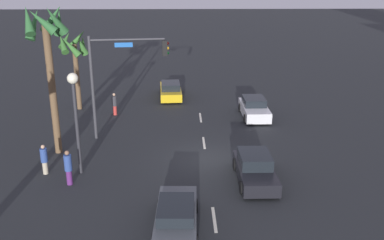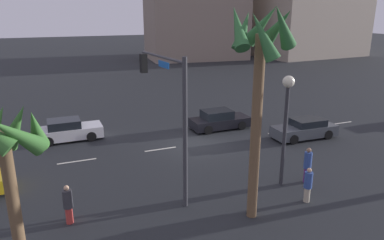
% 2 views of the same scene
% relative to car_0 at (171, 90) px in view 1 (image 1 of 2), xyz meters
% --- Properties ---
extents(ground_plane, '(220.00, 220.00, 0.00)m').
position_rel_car_0_xyz_m(ground_plane, '(-13.06, -2.34, -0.63)').
color(ground_plane, '#232628').
extents(lane_stripe_2, '(2.07, 0.14, 0.01)m').
position_rel_car_0_xyz_m(lane_stripe_2, '(-19.62, -2.34, -0.62)').
color(lane_stripe_2, silver).
rests_on(lane_stripe_2, ground_plane).
extents(lane_stripe_3, '(2.03, 0.14, 0.01)m').
position_rel_car_0_xyz_m(lane_stripe_3, '(-10.65, -2.34, -0.62)').
color(lane_stripe_3, silver).
rests_on(lane_stripe_3, ground_plane).
extents(lane_stripe_4, '(2.19, 0.14, 0.01)m').
position_rel_car_0_xyz_m(lane_stripe_4, '(-5.61, -2.34, -0.62)').
color(lane_stripe_4, silver).
rests_on(lane_stripe_4, ground_plane).
extents(car_0, '(4.74, 2.06, 1.36)m').
position_rel_car_0_xyz_m(car_0, '(0.00, 0.00, 0.00)').
color(car_0, gold).
rests_on(car_0, ground_plane).
extents(car_1, '(4.49, 1.90, 1.33)m').
position_rel_car_0_xyz_m(car_1, '(-20.39, -0.70, -0.01)').
color(car_1, '#474C51').
rests_on(car_1, ground_plane).
extents(car_2, '(4.35, 1.92, 1.42)m').
position_rel_car_0_xyz_m(car_2, '(-15.90, -4.71, 0.02)').
color(car_2, black).
rests_on(car_2, ground_plane).
extents(car_4, '(4.34, 1.93, 1.42)m').
position_rel_car_0_xyz_m(car_4, '(-5.45, -6.35, 0.03)').
color(car_4, silver).
rests_on(car_4, ground_plane).
extents(traffic_signal, '(0.76, 4.93, 6.60)m').
position_rel_car_0_xyz_m(traffic_signal, '(-9.46, 3.05, 3.82)').
color(traffic_signal, '#38383D').
rests_on(traffic_signal, ground_plane).
extents(streetlamp, '(0.56, 0.56, 5.49)m').
position_rel_car_0_xyz_m(streetlamp, '(-14.79, 4.50, 3.27)').
color(streetlamp, '#2D2D33').
rests_on(streetlamp, ground_plane).
extents(pedestrian_0, '(0.43, 0.43, 1.66)m').
position_rel_car_0_xyz_m(pedestrian_0, '(-14.86, 6.37, 0.24)').
color(pedestrian_0, '#B2A58C').
rests_on(pedestrian_0, ground_plane).
extents(pedestrian_1, '(0.48, 0.48, 1.85)m').
position_rel_car_0_xyz_m(pedestrian_1, '(-16.12, 4.78, 0.34)').
color(pedestrian_1, '#59266B').
rests_on(pedestrian_1, ground_plane).
extents(pedestrian_2, '(0.52, 0.52, 1.69)m').
position_rel_car_0_xyz_m(pedestrian_2, '(-4.75, 4.12, 0.25)').
color(pedestrian_2, '#BF3833').
rests_on(pedestrian_2, ground_plane).
extents(palm_tree_0, '(2.47, 2.52, 6.22)m').
position_rel_car_0_xyz_m(palm_tree_0, '(-3.21, 7.19, 4.06)').
color(palm_tree_0, brown).
rests_on(palm_tree_0, ground_plane).
extents(palm_tree_1, '(2.53, 2.70, 8.67)m').
position_rel_car_0_xyz_m(palm_tree_1, '(-11.91, 6.45, 5.94)').
color(palm_tree_1, brown).
rests_on(palm_tree_1, ground_plane).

